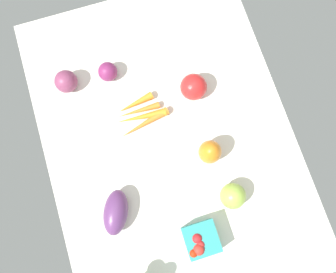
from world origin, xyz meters
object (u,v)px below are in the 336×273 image
red_onion_near_basket (66,81)px  red_onion_center (108,72)px  berry_basket (201,240)px  carrot_bunch (140,115)px  eggplant (116,212)px  bell_pepper_red (194,87)px  bell_pepper_orange (210,152)px  heirloom_tomato_green (233,196)px

red_onion_near_basket → red_onion_center: bearing=-92.1°
red_onion_near_basket → berry_basket: bearing=-156.6°
carrot_bunch → red_onion_near_basket: bearing=48.9°
berry_basket → red_onion_near_basket: (57.92, 25.10, 0.09)cm
red_onion_near_basket → eggplant: bearing=-174.6°
carrot_bunch → bell_pepper_red: (2.91, -18.27, 2.86)cm
red_onion_center → eggplant: (-42.76, 9.17, 0.43)cm
bell_pepper_orange → red_onion_center: 40.93cm
red_onion_near_basket → red_onion_center: size_ratio=1.17×
carrot_bunch → bell_pepper_orange: bearing=-137.9°
carrot_bunch → red_onion_center: red_onion_center is taller
heirloom_tomato_green → red_onion_center: heirloom_tomato_green is taller
berry_basket → heirloom_tomato_green: 15.65cm
bell_pepper_orange → red_onion_near_basket: bell_pepper_orange is taller
red_onion_near_basket → eggplant: 43.45cm
bell_pepper_red → eggplant: 44.48cm
carrot_bunch → eggplant: 30.62cm
bell_pepper_orange → eggplant: bearing=105.1°
heirloom_tomato_green → eggplant: heirloom_tomato_green is taller
bell_pepper_orange → eggplant: size_ratio=0.77×
bell_pepper_orange → eggplant: (-8.44, 31.39, -1.53)cm
heirloom_tomato_green → eggplant: 34.26cm
carrot_bunch → berry_basket: size_ratio=1.82×
bell_pepper_orange → red_onion_center: bell_pepper_orange is taller
bell_pepper_orange → bell_pepper_red: (21.04, -1.90, -0.93)cm
bell_pepper_orange → berry_basket: bearing=155.8°
red_onion_center → bell_pepper_red: (-13.27, -24.12, 1.03)cm
heirloom_tomato_green → bell_pepper_orange: bearing=9.7°
bell_pepper_orange → red_onion_near_basket: size_ratio=1.40×
heirloom_tomato_green → eggplant: size_ratio=0.58×
bell_pepper_red → eggplant: bell_pepper_red is taller
heirloom_tomato_green → red_onion_center: size_ratio=1.24×
berry_basket → eggplant: size_ratio=0.71×
carrot_bunch → berry_basket: bearing=-171.8°
red_onion_near_basket → carrot_bunch: bearing=-131.1°
heirloom_tomato_green → eggplant: bearing=80.5°
bell_pepper_orange → heirloom_tomato_green: 14.37cm
heirloom_tomato_green → red_onion_near_basket: bearing=37.8°
berry_basket → heirloom_tomato_green: heirloom_tomato_green is taller
carrot_bunch → bell_pepper_red: bearing=-81.0°
berry_basket → red_onion_center: size_ratio=1.51×
red_onion_center → eggplant: size_ratio=0.47×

